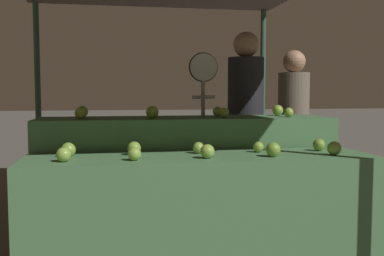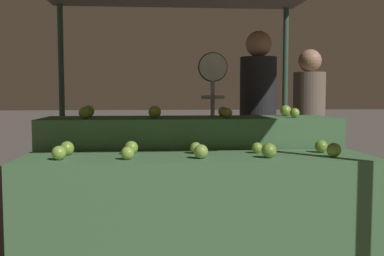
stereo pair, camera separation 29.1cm
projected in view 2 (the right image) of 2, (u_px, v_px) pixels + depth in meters
display_counter_front at (197, 224)px, 2.79m from camera, size 2.16×0.55×0.86m
display_counter_back at (190, 188)px, 3.38m from camera, size 2.16×0.55×1.06m
apple_front_0 at (59, 153)px, 2.59m from camera, size 0.08×0.08×0.08m
apple_front_1 at (127, 153)px, 2.61m from camera, size 0.08×0.08×0.08m
apple_front_2 at (201, 152)px, 2.65m from camera, size 0.08×0.08×0.08m
apple_front_3 at (269, 151)px, 2.68m from camera, size 0.09×0.09×0.09m
apple_front_4 at (334, 150)px, 2.71m from camera, size 0.09×0.09×0.09m
apple_front_5 at (67, 148)px, 2.79m from camera, size 0.09×0.09×0.09m
apple_front_6 at (131, 148)px, 2.84m from camera, size 0.09×0.09×0.09m
apple_front_7 at (195, 148)px, 2.87m from camera, size 0.07×0.07×0.07m
apple_front_8 at (257, 148)px, 2.89m from camera, size 0.07×0.07×0.07m
apple_front_9 at (321, 146)px, 2.92m from camera, size 0.08×0.08×0.08m
apple_back_0 at (85, 113)px, 3.17m from camera, size 0.08×0.08×0.08m
apple_back_1 at (155, 112)px, 3.20m from camera, size 0.09×0.09×0.09m
apple_back_2 at (227, 113)px, 3.25m from camera, size 0.07×0.07×0.07m
apple_back_3 at (295, 113)px, 3.30m from camera, size 0.07×0.07×0.07m
apple_back_4 at (89, 111)px, 3.38m from camera, size 0.09×0.09×0.09m
apple_back_5 at (156, 112)px, 3.41m from camera, size 0.07×0.07×0.07m
apple_back_6 at (223, 112)px, 3.46m from camera, size 0.08×0.08×0.08m
apple_back_7 at (286, 111)px, 3.51m from camera, size 0.09×0.09×0.09m
produce_scale at (213, 104)px, 3.87m from camera, size 0.25×0.20×1.59m
person_vendor_at_scale at (258, 113)px, 4.14m from camera, size 0.43×0.43×1.81m
person_customer_left at (309, 121)px, 4.31m from camera, size 0.33×0.33×1.66m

